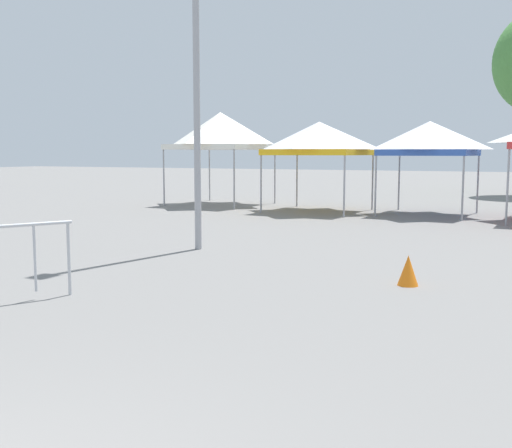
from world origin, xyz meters
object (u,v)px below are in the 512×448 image
object	(u,v)px
canopy_tent_left_of_center	(220,131)
canopy_tent_center	(430,139)
canopy_tent_behind_center	(319,139)
traffic_cone_lot_center	(408,270)

from	to	relation	value
canopy_tent_left_of_center	canopy_tent_center	world-z (taller)	canopy_tent_left_of_center
canopy_tent_behind_center	traffic_cone_lot_center	bearing A→B (deg)	-63.23
canopy_tent_center	traffic_cone_lot_center	xyz separation A→B (m)	(1.78, -11.22, -2.26)
traffic_cone_lot_center	canopy_tent_center	bearing A→B (deg)	99.00
canopy_tent_center	traffic_cone_lot_center	distance (m)	11.58
canopy_tent_behind_center	canopy_tent_center	world-z (taller)	canopy_tent_behind_center
canopy_tent_center	canopy_tent_behind_center	bearing A→B (deg)	-172.34
canopy_tent_left_of_center	canopy_tent_behind_center	world-z (taller)	canopy_tent_left_of_center
canopy_tent_left_of_center	canopy_tent_behind_center	xyz separation A→B (m)	(4.44, -0.99, -0.36)
canopy_tent_left_of_center	canopy_tent_center	distance (m)	8.10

